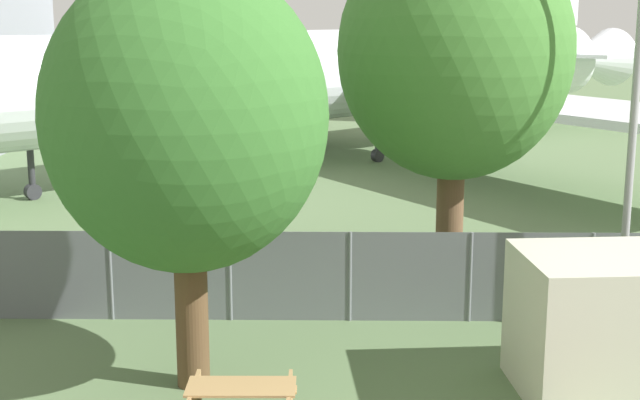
{
  "coord_description": "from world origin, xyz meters",
  "views": [
    {
      "loc": [
        -0.36,
        -8.01,
        6.48
      ],
      "look_at": [
        -0.68,
        13.11,
        2.0
      ],
      "focal_mm": 50.0,
      "sensor_mm": 36.0,
      "label": 1
    }
  ],
  "objects_px": {
    "portable_cabin": "(638,324)",
    "airplane": "(317,76)",
    "tree_near_hangar": "(455,53)",
    "tree_behind_benches": "(168,127)",
    "tree_left_of_cabin": "(186,118)"
  },
  "relations": [
    {
      "from": "airplane",
      "to": "tree_near_hangar",
      "type": "relative_size",
      "value": 4.5
    },
    {
      "from": "tree_near_hangar",
      "to": "tree_behind_benches",
      "type": "xyz_separation_m",
      "value": [
        -6.54,
        0.75,
        -1.76
      ]
    },
    {
      "from": "airplane",
      "to": "tree_behind_benches",
      "type": "xyz_separation_m",
      "value": [
        -3.13,
        -18.78,
        0.16
      ]
    },
    {
      "from": "airplane",
      "to": "tree_near_hangar",
      "type": "distance_m",
      "value": 19.92
    },
    {
      "from": "airplane",
      "to": "tree_left_of_cabin",
      "type": "relative_size",
      "value": 5.15
    },
    {
      "from": "airplane",
      "to": "portable_cabin",
      "type": "height_order",
      "value": "airplane"
    },
    {
      "from": "tree_behind_benches",
      "to": "tree_near_hangar",
      "type": "bearing_deg",
      "value": -6.54
    },
    {
      "from": "airplane",
      "to": "tree_near_hangar",
      "type": "height_order",
      "value": "airplane"
    },
    {
      "from": "portable_cabin",
      "to": "airplane",
      "type": "bearing_deg",
      "value": 98.67
    },
    {
      "from": "tree_near_hangar",
      "to": "tree_behind_benches",
      "type": "bearing_deg",
      "value": 173.46
    },
    {
      "from": "portable_cabin",
      "to": "tree_near_hangar",
      "type": "bearing_deg",
      "value": 110.76
    },
    {
      "from": "portable_cabin",
      "to": "tree_behind_benches",
      "type": "xyz_separation_m",
      "value": [
        -9.1,
        6.1,
        2.6
      ]
    },
    {
      "from": "portable_cabin",
      "to": "tree_left_of_cabin",
      "type": "relative_size",
      "value": 0.57
    },
    {
      "from": "portable_cabin",
      "to": "tree_behind_benches",
      "type": "distance_m",
      "value": 11.26
    },
    {
      "from": "tree_near_hangar",
      "to": "airplane",
      "type": "bearing_deg",
      "value": 99.89
    }
  ]
}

